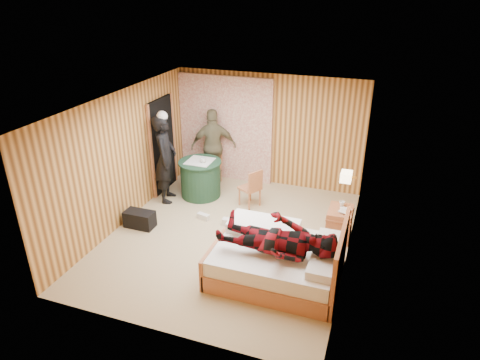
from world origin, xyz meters
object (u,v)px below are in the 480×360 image
(duffel_bag, at_px, (140,219))
(man_on_bed, at_px, (277,231))
(wall_lamp, at_px, (346,177))
(nightstand, at_px, (339,223))
(bed, at_px, (278,259))
(chair_near, at_px, (252,186))
(man_at_table, at_px, (214,146))
(round_table, at_px, (201,178))
(chair_far, at_px, (212,160))
(woman_standing, at_px, (165,159))

(duffel_bag, distance_m, man_on_bed, 3.09)
(wall_lamp, xyz_separation_m, nightstand, (-0.04, 0.18, -1.00))
(bed, height_order, chair_near, bed)
(wall_lamp, relative_size, bed, 0.13)
(duffel_bag, xyz_separation_m, man_at_table, (0.56, 2.35, 0.70))
(round_table, height_order, man_at_table, man_at_table)
(chair_far, relative_size, man_at_table, 0.54)
(round_table, xyz_separation_m, duffel_bag, (-0.56, -1.59, -0.25))
(bed, distance_m, nightstand, 1.63)
(chair_near, bearing_deg, round_table, -66.07)
(chair_far, distance_m, chair_near, 1.49)
(wall_lamp, relative_size, chair_far, 0.28)
(wall_lamp, distance_m, woman_standing, 3.72)
(bed, xyz_separation_m, duffel_bag, (-2.85, 0.58, -0.14))
(bed, height_order, man_on_bed, man_on_bed)
(duffel_bag, xyz_separation_m, woman_standing, (-0.03, 1.18, 0.77))
(chair_near, height_order, man_at_table, man_at_table)
(nightstand, bearing_deg, man_at_table, 154.07)
(bed, relative_size, chair_far, 2.11)
(wall_lamp, xyz_separation_m, chair_far, (-3.11, 1.62, -0.76))
(man_at_table, height_order, man_on_bed, man_on_bed)
(chair_near, xyz_separation_m, woman_standing, (-1.79, -0.28, 0.45))
(man_at_table, bearing_deg, woman_standing, 38.84)
(bed, bearing_deg, chair_near, 118.04)
(round_table, bearing_deg, man_on_bed, -45.96)
(chair_far, height_order, man_on_bed, man_on_bed)
(chair_near, bearing_deg, duffel_bag, -20.32)
(man_at_table, bearing_deg, chair_near, 118.78)
(bed, xyz_separation_m, round_table, (-2.29, 2.17, 0.11))
(round_table, height_order, chair_far, chair_far)
(woman_standing, bearing_deg, chair_far, -43.57)
(wall_lamp, bearing_deg, bed, -122.10)
(duffel_bag, relative_size, man_at_table, 0.33)
(nightstand, height_order, chair_far, chair_far)
(man_on_bed, bearing_deg, bed, 95.69)
(bed, height_order, woman_standing, woman_standing)
(man_on_bed, bearing_deg, man_at_table, 126.25)
(duffel_bag, bearing_deg, wall_lamp, 10.58)
(nightstand, bearing_deg, round_table, 166.75)
(woman_standing, bearing_deg, round_table, -71.94)
(wall_lamp, relative_size, duffel_bag, 0.46)
(round_table, height_order, duffel_bag, round_table)
(chair_far, distance_m, woman_standing, 1.32)
(wall_lamp, height_order, woman_standing, woman_standing)
(man_at_table, bearing_deg, round_table, 65.25)
(nightstand, distance_m, chair_far, 3.39)
(chair_near, bearing_deg, nightstand, 102.27)
(nightstand, bearing_deg, duffel_bag, -166.39)
(man_on_bed, bearing_deg, nightstand, 66.49)
(wall_lamp, relative_size, round_table, 0.29)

